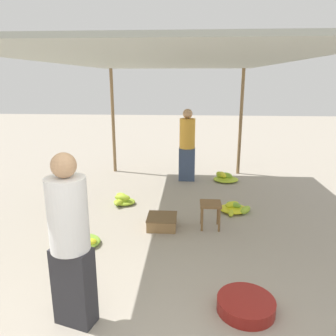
# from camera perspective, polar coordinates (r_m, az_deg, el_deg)

# --- Properties ---
(canopy_post_back_left) EXTENTS (0.08, 0.08, 2.61)m
(canopy_post_back_left) POSITION_cam_1_polar(r_m,az_deg,el_deg) (8.53, -9.54, 7.93)
(canopy_post_back_left) COLOR olive
(canopy_post_back_left) RESTS_ON ground
(canopy_post_back_right) EXTENTS (0.08, 0.08, 2.61)m
(canopy_post_back_right) POSITION_cam_1_polar(r_m,az_deg,el_deg) (8.39, 12.53, 7.66)
(canopy_post_back_right) COLOR olive
(canopy_post_back_right) RESTS_ON ground
(canopy_tarp) EXTENTS (3.61, 6.40, 0.04)m
(canopy_tarp) POSITION_cam_1_polar(r_m,az_deg,el_deg) (5.25, -0.07, 18.11)
(canopy_tarp) COLOR #9EA399
(canopy_tarp) RESTS_ON canopy_post_front_left
(vendor_foreground) EXTENTS (0.46, 0.46, 1.75)m
(vendor_foreground) POSITION_cam_1_polar(r_m,az_deg,el_deg) (3.28, -16.68, -11.90)
(vendor_foreground) COLOR #2D2D33
(vendor_foreground) RESTS_ON ground
(stool) EXTENTS (0.34, 0.34, 0.43)m
(stool) POSITION_cam_1_polar(r_m,az_deg,el_deg) (5.39, 7.41, -6.89)
(stool) COLOR brown
(stool) RESTS_ON ground
(basin_black) EXTENTS (0.61, 0.61, 0.14)m
(basin_black) POSITION_cam_1_polar(r_m,az_deg,el_deg) (3.83, 13.41, -22.19)
(basin_black) COLOR maroon
(basin_black) RESTS_ON ground
(banana_pile_left_0) EXTENTS (0.59, 0.60, 0.20)m
(banana_pile_left_0) POSITION_cam_1_polar(r_m,az_deg,el_deg) (5.09, -15.13, -12.10)
(banana_pile_left_0) COLOR yellow
(banana_pile_left_0) RESTS_ON ground
(banana_pile_left_1) EXTENTS (0.42, 0.47, 0.23)m
(banana_pile_left_1) POSITION_cam_1_polar(r_m,az_deg,el_deg) (6.45, -7.87, -5.55)
(banana_pile_left_1) COLOR #ADCA2D
(banana_pile_left_1) RESTS_ON ground
(banana_pile_right_0) EXTENTS (0.59, 0.52, 0.23)m
(banana_pile_right_0) POSITION_cam_1_polar(r_m,az_deg,el_deg) (7.92, 9.88, -1.66)
(banana_pile_right_0) COLOR #92BF32
(banana_pile_right_0) RESTS_ON ground
(banana_pile_right_1) EXTENTS (0.62, 0.57, 0.20)m
(banana_pile_right_1) POSITION_cam_1_polar(r_m,az_deg,el_deg) (6.18, 11.57, -6.93)
(banana_pile_right_1) COLOR #CDD628
(banana_pile_right_1) RESTS_ON ground
(crate_near) EXTENTS (0.48, 0.48, 0.20)m
(crate_near) POSITION_cam_1_polar(r_m,az_deg,el_deg) (5.45, -1.05, -9.34)
(crate_near) COLOR olive
(crate_near) RESTS_ON ground
(shopper_walking_mid) EXTENTS (0.38, 0.37, 1.71)m
(shopper_walking_mid) POSITION_cam_1_polar(r_m,az_deg,el_deg) (7.70, 3.36, 4.18)
(shopper_walking_mid) COLOR #384766
(shopper_walking_mid) RESTS_ON ground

